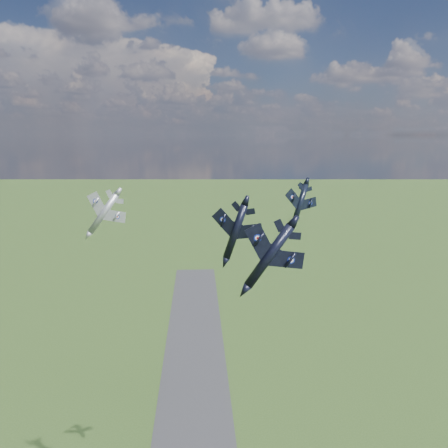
{
  "coord_description": "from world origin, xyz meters",
  "views": [
    {
      "loc": [
        2.19,
        -66.0,
        99.51
      ],
      "look_at": [
        7.34,
        17.82,
        82.37
      ],
      "focal_mm": 35.0,
      "sensor_mm": 36.0,
      "label": 1
    }
  ],
  "objects_px": {
    "jet_right_navy": "(269,256)",
    "jet_high_navy": "(300,205)",
    "jet_left_silver": "(103,213)",
    "jet_lead_navy": "(235,231)"
  },
  "relations": [
    {
      "from": "jet_lead_navy",
      "to": "jet_left_silver",
      "type": "relative_size",
      "value": 1.19
    },
    {
      "from": "jet_right_navy",
      "to": "jet_high_navy",
      "type": "distance_m",
      "value": 30.84
    },
    {
      "from": "jet_left_silver",
      "to": "jet_lead_navy",
      "type": "bearing_deg",
      "value": -5.33
    },
    {
      "from": "jet_lead_navy",
      "to": "jet_right_navy",
      "type": "bearing_deg",
      "value": -64.2
    },
    {
      "from": "jet_high_navy",
      "to": "jet_left_silver",
      "type": "bearing_deg",
      "value": 156.39
    },
    {
      "from": "jet_right_navy",
      "to": "jet_left_silver",
      "type": "xyz_separation_m",
      "value": [
        -30.75,
        29.06,
        1.73
      ]
    },
    {
      "from": "jet_high_navy",
      "to": "jet_left_silver",
      "type": "distance_m",
      "value": 42.03
    },
    {
      "from": "jet_right_navy",
      "to": "jet_left_silver",
      "type": "height_order",
      "value": "jet_left_silver"
    },
    {
      "from": "jet_left_silver",
      "to": "jet_right_navy",
      "type": "bearing_deg",
      "value": -38.64
    },
    {
      "from": "jet_left_silver",
      "to": "jet_high_navy",
      "type": "bearing_deg",
      "value": 4.02
    }
  ]
}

